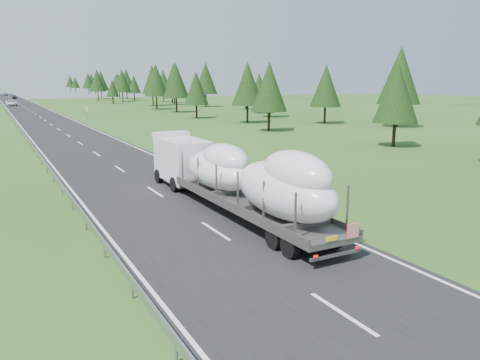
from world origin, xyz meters
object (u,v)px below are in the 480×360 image
highway_sign (87,110)px  distant_van (11,103)px  boat_truck (234,174)px  distant_car_blue (6,94)px  distant_car_dark (14,97)px

highway_sign → distant_van: 62.81m
boat_truck → distant_car_blue: (-2.74, 242.52, -1.32)m
boat_truck → distant_van: 130.71m
distant_car_blue → highway_sign: bearing=-87.3°
distant_van → highway_sign: bearing=-81.3°
boat_truck → distant_car_dark: boat_truck is taller
boat_truck → distant_car_dark: 191.17m
boat_truck → distant_van: bearing=92.2°
highway_sign → boat_truck: size_ratio=0.14×
highway_sign → distant_car_dark: (-6.27, 122.56, -1.10)m
highway_sign → distant_car_blue: size_ratio=0.54×
highway_sign → distant_van: size_ratio=0.43×
boat_truck → highway_sign: bearing=85.9°
boat_truck → distant_van: boat_truck is taller
distant_car_dark → distant_car_blue: 51.38m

